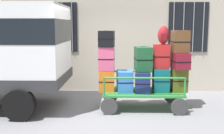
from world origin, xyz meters
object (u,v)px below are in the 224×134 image
suitcase_left_bottom (107,81)px  suitcase_left_top (106,39)px  suitcase_right_bottom (179,80)px  suitcase_left_middle (107,59)px  suitcase_center_middle (143,59)px  suitcase_right_middle (180,61)px  suitcase_center_bottom (143,81)px  suitcase_midright_bottom (161,80)px  suitcase_right_top (180,42)px  luggage_cart (142,94)px  backpack (163,35)px  suitcase_midleft_bottom (125,81)px  suitcase_midright_middle (161,56)px

suitcase_left_bottom → suitcase_left_top: 1.04m
suitcase_left_top → suitcase_right_bottom: suitcase_left_top is taller
suitcase_left_middle → suitcase_right_bottom: size_ratio=1.01×
suitcase_center_middle → suitcase_right_middle: 0.89m
suitcase_left_top → suitcase_center_bottom: (0.89, 0.02, -1.04)m
suitcase_center_middle → suitcase_midright_bottom: (0.45, -0.00, -0.52)m
suitcase_left_middle → suitcase_right_top: 1.83m
suitcase_right_bottom → suitcase_center_middle: bearing=177.1°
suitcase_left_middle → suitcase_right_middle: size_ratio=0.94×
luggage_cart → suitcase_center_middle: suitcase_center_middle is taller
luggage_cart → backpack: 1.54m
suitcase_left_bottom → suitcase_right_bottom: suitcase_right_bottom is taller
suitcase_midright_bottom → suitcase_right_bottom: bearing=-5.7°
suitcase_left_bottom → suitcase_midright_bottom: size_ratio=0.90×
luggage_cart → suitcase_left_middle: suitcase_left_middle is taller
suitcase_midleft_bottom → suitcase_midright_middle: 1.08m
suitcase_right_bottom → suitcase_left_bottom: bearing=-179.5°
luggage_cart → suitcase_midleft_bottom: suitcase_midleft_bottom is taller
suitcase_left_top → suitcase_center_middle: 1.02m
suitcase_right_bottom → suitcase_left_middle: bearing=-179.1°
suitcase_midleft_bottom → suitcase_right_middle: suitcase_right_middle is taller
suitcase_midright_bottom → suitcase_midright_middle: suitcase_midright_middle is taller
suitcase_center_middle → suitcase_midright_middle: (0.45, -0.01, 0.07)m
luggage_cart → suitcase_midright_bottom: 0.58m
suitcase_left_bottom → suitcase_midleft_bottom: same height
suitcase_center_bottom → backpack: size_ratio=1.69×
suitcase_right_middle → suitcase_right_bottom: bearing=90.0°
suitcase_right_bottom → backpack: bearing=-177.8°
suitcase_midright_bottom → suitcase_right_bottom: 0.45m
suitcase_left_top → suitcase_right_top: size_ratio=0.75×
suitcase_left_bottom → suitcase_midleft_bottom: (0.45, 0.01, -0.00)m
suitcase_right_top → suitcase_midright_bottom: bearing=179.8°
suitcase_midright_middle → suitcase_left_bottom: bearing=-178.0°
luggage_cart → suitcase_midright_middle: 1.05m
suitcase_left_bottom → suitcase_center_middle: 1.05m
suitcase_midright_middle → backpack: size_ratio=1.34×
suitcase_center_bottom → suitcase_right_middle: size_ratio=1.20×
suitcase_left_bottom → suitcase_right_bottom: size_ratio=0.90×
suitcase_left_middle → suitcase_midright_middle: size_ratio=0.99×
suitcase_left_bottom → suitcase_center_bottom: suitcase_left_bottom is taller
suitcase_center_middle → suitcase_midright_middle: bearing=-1.8°
luggage_cart → suitcase_center_middle: size_ratio=3.39×
suitcase_midright_bottom → suitcase_right_bottom: size_ratio=0.99×
luggage_cart → suitcase_midright_bottom: size_ratio=3.53×
backpack → suitcase_midright_bottom: bearing=117.0°
suitcase_center_bottom → suitcase_midright_middle: size_ratio=1.26×
suitcase_center_bottom → suitcase_center_middle: (-0.00, 0.04, 0.55)m
luggage_cart → suitcase_midleft_bottom: 0.56m
suitcase_midright_bottom → backpack: size_ratio=1.30×
suitcase_center_middle → luggage_cart: bearing=-90.0°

